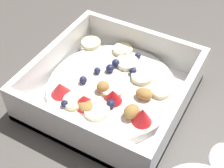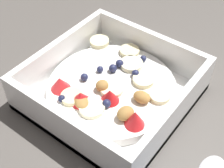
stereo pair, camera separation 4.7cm
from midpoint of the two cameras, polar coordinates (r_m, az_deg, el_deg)
ground_plane at (r=0.48m, az=2.28°, el=-3.96°), size 2.40×2.40×0.00m
fruit_bowl at (r=0.48m, az=2.75°, el=-1.10°), size 0.22×0.22×0.06m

